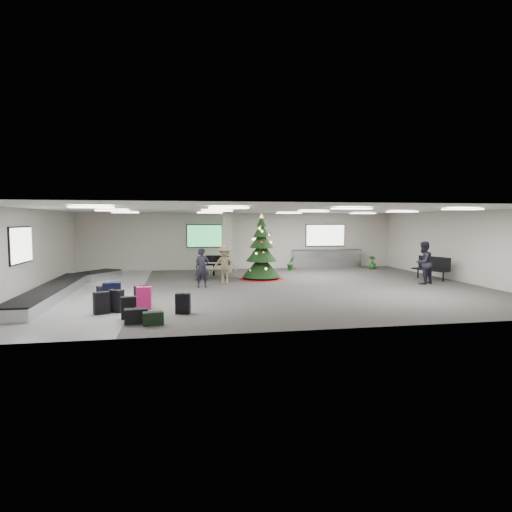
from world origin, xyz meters
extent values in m
plane|color=#363431|center=(0.00, 0.00, 0.00)|extent=(18.00, 18.00, 0.00)
cube|color=beige|center=(0.00, 7.00, 1.60)|extent=(18.00, 0.02, 3.20)
cube|color=beige|center=(0.00, -7.00, 1.60)|extent=(18.00, 0.02, 3.20)
cube|color=beige|center=(-9.00, 0.00, 1.60)|extent=(0.02, 14.00, 3.20)
cube|color=beige|center=(9.00, 0.00, 1.60)|extent=(0.02, 14.00, 3.20)
cube|color=silver|center=(0.00, 0.00, 3.20)|extent=(18.00, 14.00, 0.02)
cube|color=slate|center=(-7.00, 0.00, 0.00)|extent=(4.00, 14.00, 0.01)
cube|color=#A09B92|center=(-1.00, 5.60, 1.60)|extent=(0.50, 0.50, 3.20)
cube|color=green|center=(-2.00, 6.95, 1.90)|extent=(2.20, 0.08, 1.30)
cube|color=white|center=(5.00, 6.95, 1.90)|extent=(2.40, 0.08, 1.30)
cube|color=white|center=(-8.95, -1.00, 1.90)|extent=(0.08, 2.10, 1.30)
cube|color=white|center=(-6.00, -4.00, 3.14)|extent=(1.20, 0.60, 0.04)
cube|color=white|center=(-6.00, 0.00, 3.14)|extent=(1.20, 0.60, 0.04)
cube|color=white|center=(-6.00, 4.00, 3.14)|extent=(1.20, 0.60, 0.04)
cube|color=white|center=(-2.00, -4.00, 3.14)|extent=(1.20, 0.60, 0.04)
cube|color=white|center=(-2.00, 0.00, 3.14)|extent=(1.20, 0.60, 0.04)
cube|color=white|center=(-2.00, 4.00, 3.14)|extent=(1.20, 0.60, 0.04)
cube|color=white|center=(2.00, -4.00, 3.14)|extent=(1.20, 0.60, 0.04)
cube|color=white|center=(2.00, 0.00, 3.14)|extent=(1.20, 0.60, 0.04)
cube|color=white|center=(2.00, 4.00, 3.14)|extent=(1.20, 0.60, 0.04)
cube|color=white|center=(6.00, -4.00, 3.14)|extent=(1.20, 0.60, 0.04)
cube|color=white|center=(6.00, 0.00, 3.14)|extent=(1.20, 0.60, 0.04)
cube|color=white|center=(6.00, 4.00, 3.14)|extent=(1.20, 0.60, 0.04)
cube|color=silver|center=(-8.00, -1.00, 0.19)|extent=(1.00, 8.00, 0.38)
cube|color=black|center=(-8.00, -1.00, 0.40)|extent=(0.95, 7.90, 0.05)
cube|color=silver|center=(-7.20, 3.60, 0.19)|extent=(1.97, 2.21, 0.38)
cube|color=black|center=(-7.20, 3.60, 0.40)|extent=(1.87, 2.10, 0.05)
cube|color=silver|center=(5.00, 6.65, 0.53)|extent=(4.00, 0.60, 1.05)
cube|color=#2E2E30|center=(5.00, 6.65, 1.06)|extent=(4.05, 0.65, 0.04)
cube|color=black|center=(-4.93, -4.90, 0.32)|extent=(0.44, 0.29, 0.63)
cube|color=black|center=(-4.93, -4.90, 0.64)|extent=(0.05, 0.14, 0.02)
cube|color=black|center=(-5.40, -3.94, 0.34)|extent=(0.50, 0.41, 0.68)
cube|color=black|center=(-5.40, -3.94, 0.69)|extent=(0.09, 0.14, 0.02)
cube|color=#EA1E75|center=(-4.61, -3.58, 0.35)|extent=(0.46, 0.28, 0.70)
cube|color=black|center=(-4.61, -3.58, 0.71)|extent=(0.04, 0.15, 0.02)
cube|color=black|center=(-4.74, -2.95, 0.32)|extent=(0.48, 0.44, 0.64)
cube|color=black|center=(-4.74, -2.95, 0.65)|extent=(0.11, 0.13, 0.02)
cube|color=black|center=(-5.60, -3.35, 0.41)|extent=(0.56, 0.35, 0.83)
cube|color=black|center=(-5.60, -3.35, 0.84)|extent=(0.05, 0.19, 0.02)
cube|color=black|center=(-5.79, -4.12, 0.33)|extent=(0.50, 0.40, 0.66)
cube|color=black|center=(-5.79, -4.12, 0.67)|extent=(0.09, 0.14, 0.02)
cube|color=black|center=(-4.21, -5.74, 0.17)|extent=(0.56, 0.34, 0.35)
cube|color=black|center=(-4.21, -5.74, 0.36)|extent=(0.05, 0.16, 0.02)
cube|color=black|center=(-3.43, -4.49, 0.30)|extent=(0.46, 0.32, 0.61)
cube|color=black|center=(-3.43, -4.49, 0.62)|extent=(0.07, 0.14, 0.02)
cube|color=black|center=(-5.96, -2.63, 0.31)|extent=(0.49, 0.42, 0.63)
cube|color=black|center=(-5.96, -2.63, 0.64)|extent=(0.10, 0.14, 0.02)
cube|color=black|center=(-4.68, -5.45, 0.20)|extent=(0.64, 0.41, 0.39)
cube|color=black|center=(-4.68, -5.45, 0.40)|extent=(0.06, 0.20, 0.02)
cone|color=maroon|center=(0.30, 2.56, 0.07)|extent=(2.16, 2.16, 0.14)
cylinder|color=#3F2819|center=(0.30, 2.56, 0.28)|extent=(0.14, 0.14, 0.57)
cone|color=black|center=(0.30, 2.56, 0.63)|extent=(1.82, 1.82, 1.03)
cone|color=black|center=(0.30, 2.56, 1.31)|extent=(1.48, 1.48, 0.91)
cone|color=black|center=(0.30, 2.56, 1.88)|extent=(1.14, 1.14, 0.80)
cone|color=black|center=(0.30, 2.56, 2.34)|extent=(0.80, 0.80, 0.68)
cone|color=black|center=(0.30, 2.56, 2.73)|extent=(0.46, 0.46, 0.51)
cone|color=#FFE566|center=(0.30, 2.56, 2.99)|extent=(0.18, 0.18, 0.21)
cube|color=black|center=(-1.88, 3.56, 0.83)|extent=(1.72, 1.90, 0.28)
cube|color=black|center=(-1.97, 2.60, 0.75)|extent=(1.48, 0.44, 0.10)
cube|color=white|center=(-1.97, 2.57, 0.81)|extent=(1.32, 0.27, 0.02)
cube|color=black|center=(-1.95, 2.85, 1.03)|extent=(0.70, 0.10, 0.22)
cylinder|color=black|center=(-2.55, 2.91, 0.34)|extent=(0.10, 0.10, 0.68)
cylinder|color=black|center=(-1.35, 2.80, 0.34)|extent=(0.10, 0.10, 0.68)
cylinder|color=black|center=(-1.81, 4.26, 0.34)|extent=(0.10, 0.10, 0.68)
cube|color=black|center=(8.00, 0.89, 0.48)|extent=(1.13, 1.80, 0.07)
cylinder|color=black|center=(8.00, 0.20, 0.23)|extent=(0.07, 0.07, 0.46)
cylinder|color=black|center=(8.00, 1.57, 0.23)|extent=(0.07, 0.07, 0.46)
cube|color=black|center=(8.26, 0.89, 0.80)|extent=(0.65, 1.62, 0.57)
imported|color=black|center=(-2.59, 0.47, 0.81)|extent=(0.63, 0.46, 1.63)
imported|color=#7D6A4D|center=(-1.57, 1.36, 0.84)|extent=(1.20, 0.85, 1.69)
imported|color=black|center=(6.91, -0.29, 0.93)|extent=(1.12, 1.03, 1.86)
imported|color=#15441A|center=(2.59, 5.83, 0.38)|extent=(0.49, 0.44, 0.76)
imported|color=#15441A|center=(7.34, 5.55, 0.38)|extent=(0.60, 0.60, 0.76)
camera|label=1|loc=(-3.52, -17.13, 2.73)|focal=30.00mm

